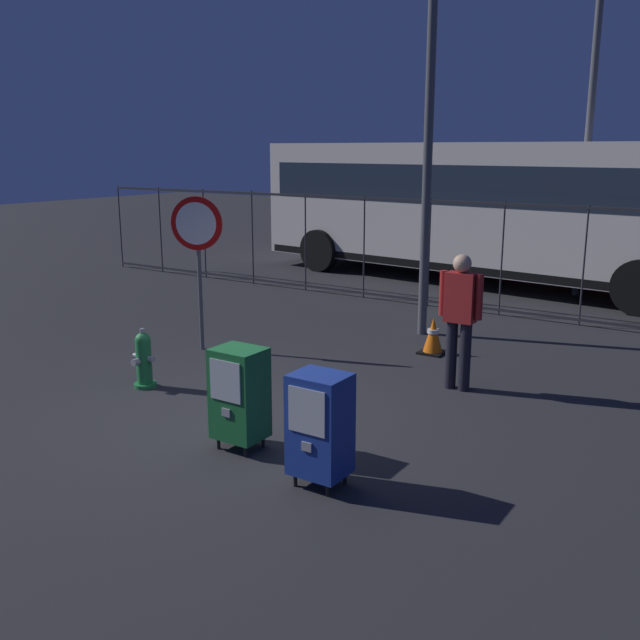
% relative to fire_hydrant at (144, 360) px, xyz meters
% --- Properties ---
extents(ground_plane, '(60.00, 60.00, 0.00)m').
position_rel_fire_hydrant_xyz_m(ground_plane, '(1.62, -0.17, -0.35)').
color(ground_plane, '#262628').
extents(fire_hydrant, '(0.33, 0.32, 0.75)m').
position_rel_fire_hydrant_xyz_m(fire_hydrant, '(0.00, 0.00, 0.00)').
color(fire_hydrant, '#1E7238').
rests_on(fire_hydrant, ground_plane).
extents(newspaper_box_primary, '(0.48, 0.42, 1.02)m').
position_rel_fire_hydrant_xyz_m(newspaper_box_primary, '(3.28, -1.03, 0.22)').
color(newspaper_box_primary, black).
rests_on(newspaper_box_primary, ground_plane).
extents(newspaper_box_secondary, '(0.48, 0.42, 1.02)m').
position_rel_fire_hydrant_xyz_m(newspaper_box_secondary, '(2.18, -0.79, 0.22)').
color(newspaper_box_secondary, black).
rests_on(newspaper_box_secondary, ground_plane).
extents(stop_sign, '(0.71, 0.31, 2.23)m').
position_rel_fire_hydrant_xyz_m(stop_sign, '(-0.58, 1.66, 1.25)').
color(stop_sign, '#4C4F54').
rests_on(stop_sign, ground_plane).
extents(pedestrian, '(0.55, 0.22, 1.67)m').
position_rel_fire_hydrant_xyz_m(pedestrian, '(3.26, 2.05, 0.60)').
color(pedestrian, black).
rests_on(pedestrian, ground_plane).
extents(traffic_cone, '(0.36, 0.36, 0.53)m').
position_rel_fire_hydrant_xyz_m(traffic_cone, '(2.35, 3.34, -0.09)').
color(traffic_cone, black).
rests_on(traffic_cone, ground_plane).
extents(fence_barrier, '(18.03, 0.04, 2.00)m').
position_rel_fire_hydrant_xyz_m(fence_barrier, '(1.62, 6.22, 0.67)').
color(fence_barrier, '#2D2D33').
rests_on(fence_barrier, ground_plane).
extents(bus_near, '(10.71, 3.69, 3.00)m').
position_rel_fire_hydrant_xyz_m(bus_near, '(0.87, 9.22, 1.36)').
color(bus_near, beige).
rests_on(bus_near, ground_plane).
extents(street_light_near_left, '(0.32, 0.32, 6.75)m').
position_rel_fire_hydrant_xyz_m(street_light_near_left, '(1.74, 4.28, 3.58)').
color(street_light_near_left, '#4C4F54').
rests_on(street_light_near_left, ground_plane).
extents(street_light_near_right, '(0.32, 0.32, 7.92)m').
position_rel_fire_hydrant_xyz_m(street_light_near_right, '(2.98, 8.81, 4.19)').
color(street_light_near_right, '#4C4F54').
rests_on(street_light_near_right, ground_plane).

